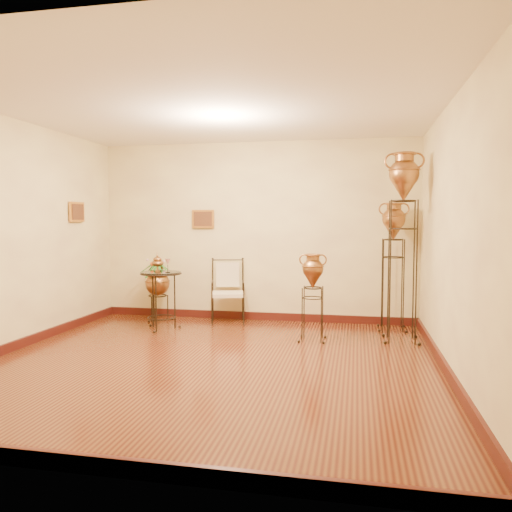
% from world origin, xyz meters
% --- Properties ---
extents(ground, '(5.00, 5.00, 0.00)m').
position_xyz_m(ground, '(0.00, 0.00, 0.00)').
color(ground, brown).
rests_on(ground, ground).
extents(room_shell, '(5.02, 5.02, 2.81)m').
position_xyz_m(room_shell, '(-0.01, 0.01, 1.73)').
color(room_shell, '#FBF2A1').
rests_on(room_shell, ground).
extents(amphora_tall, '(0.60, 0.60, 2.47)m').
position_xyz_m(amphora_tall, '(2.15, 1.46, 1.26)').
color(amphora_tall, black).
rests_on(amphora_tall, ground).
extents(amphora_mid, '(0.44, 0.44, 1.85)m').
position_xyz_m(amphora_mid, '(2.08, 2.15, 0.94)').
color(amphora_mid, black).
rests_on(amphora_mid, ground).
extents(amphora_short, '(0.37, 0.37, 1.16)m').
position_xyz_m(amphora_short, '(1.01, 1.27, 0.58)').
color(amphora_short, black).
rests_on(amphora_short, ground).
extents(planter_urn, '(0.65, 0.65, 1.13)m').
position_xyz_m(planter_urn, '(-1.51, 2.15, 0.63)').
color(planter_urn, black).
rests_on(planter_urn, ground).
extents(armchair, '(0.66, 0.63, 0.97)m').
position_xyz_m(armchair, '(-0.36, 2.15, 0.49)').
color(armchair, black).
rests_on(armchair, ground).
extents(side_table, '(0.61, 0.61, 1.05)m').
position_xyz_m(side_table, '(-1.19, 1.52, 0.44)').
color(side_table, black).
rests_on(side_table, ground).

